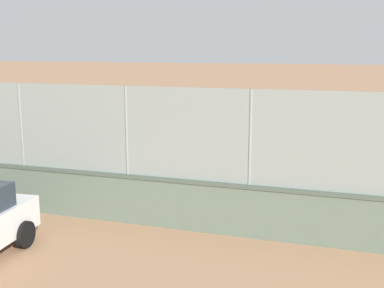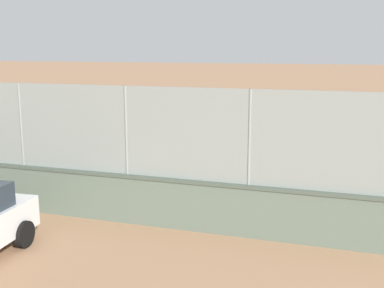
# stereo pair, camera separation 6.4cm
# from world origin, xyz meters

# --- Properties ---
(ground_plane) EXTENTS (260.00, 260.00, 0.00)m
(ground_plane) POSITION_xyz_m (0.00, 0.00, 0.00)
(ground_plane) COLOR tan
(perimeter_wall) EXTENTS (32.21, 1.26, 1.30)m
(perimeter_wall) POSITION_xyz_m (-0.68, 10.97, 0.66)
(perimeter_wall) COLOR slate
(perimeter_wall) RESTS_ON ground_plane
(fence_panel_on_wall) EXTENTS (31.62, 1.00, 2.26)m
(fence_panel_on_wall) POSITION_xyz_m (-0.68, 10.97, 2.43)
(fence_panel_on_wall) COLOR gray
(fence_panel_on_wall) RESTS_ON perimeter_wall
(player_at_service_line) EXTENTS (1.20, 0.73, 1.57)m
(player_at_service_line) POSITION_xyz_m (-2.33, 6.95, 0.92)
(player_at_service_line) COLOR navy
(player_at_service_line) RESTS_ON ground_plane
(player_foreground_swinging) EXTENTS (0.76, 1.28, 1.70)m
(player_foreground_swinging) POSITION_xyz_m (-3.27, 2.49, 1.01)
(player_foreground_swinging) COLOR #B2B2B2
(player_foreground_swinging) RESTS_ON ground_plane
(player_baseline_waiting) EXTENTS (0.66, 0.80, 1.47)m
(player_baseline_waiting) POSITION_xyz_m (1.29, 7.88, 0.86)
(player_baseline_waiting) COLOR #B2B2B2
(player_baseline_waiting) RESTS_ON ground_plane
(sports_ball) EXTENTS (0.15, 0.15, 0.15)m
(sports_ball) POSITION_xyz_m (-3.03, 7.96, 0.07)
(sports_ball) COLOR orange
(sports_ball) RESTS_ON ground_plane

